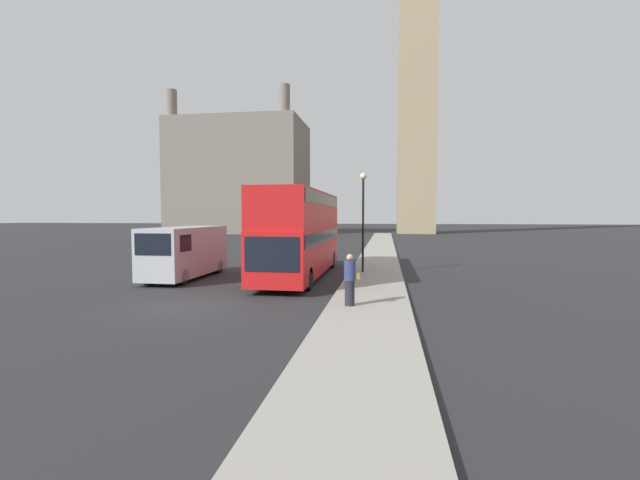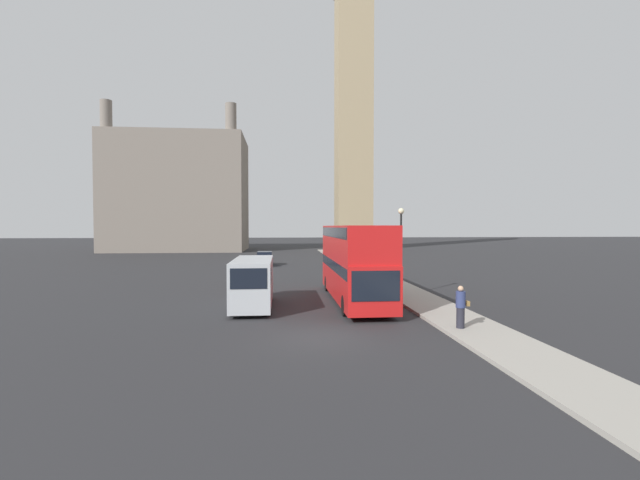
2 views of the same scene
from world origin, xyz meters
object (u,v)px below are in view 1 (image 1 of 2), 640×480
pedestrian (350,280)px  parked_sedan (290,238)px  red_double_decker_bus (301,230)px  white_van (185,251)px  clock_tower (418,25)px  street_lamp (363,206)px

pedestrian → parked_sedan: bearing=106.5°
red_double_decker_bus → pedestrian: red_double_decker_bus is taller
red_double_decker_bus → white_van: red_double_decker_bus is taller
red_double_decker_bus → parked_sedan: (-5.97, 23.41, -1.73)m
red_double_decker_bus → clock_tower: bearing=80.4°
white_van → pedestrian: white_van is taller
red_double_decker_bus → parked_sedan: red_double_decker_bus is taller
clock_tower → parked_sedan: bearing=-115.3°
white_van → street_lamp: (8.76, 2.76, 2.27)m
street_lamp → white_van: bearing=-162.5°
street_lamp → parked_sedan: bearing=112.3°
white_van → street_lamp: 9.46m
white_van → pedestrian: size_ratio=3.55×
clock_tower → white_van: (-15.11, -57.57, -34.72)m
red_double_decker_bus → white_van: 5.94m
clock_tower → parked_sedan: clock_tower is taller
parked_sedan → white_van: bearing=-89.2°
clock_tower → street_lamp: bearing=-96.6°
red_double_decker_bus → parked_sedan: size_ratio=2.59×
pedestrian → street_lamp: size_ratio=0.33×
street_lamp → clock_tower: bearing=83.4°
clock_tower → white_van: clock_tower is taller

